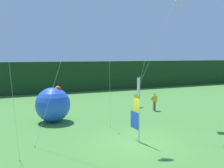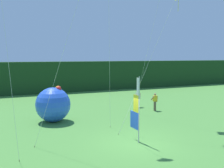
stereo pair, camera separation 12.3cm
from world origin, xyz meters
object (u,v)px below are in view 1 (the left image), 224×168
at_px(banner_flag, 137,110).
at_px(person_mid_field, 138,98).
at_px(inflatable_balloon, 53,105).
at_px(person_near_banner, 155,101).

distance_m(banner_flag, person_mid_field, 10.25).
bearing_deg(banner_flag, inflatable_balloon, 118.24).
distance_m(banner_flag, person_near_banner, 8.87).
relative_size(banner_flag, person_near_banner, 2.37).
relative_size(person_mid_field, inflatable_balloon, 0.60).
distance_m(banner_flag, inflatable_balloon, 7.33).
height_order(banner_flag, person_near_banner, banner_flag).
xyz_separation_m(person_near_banner, person_mid_field, (-0.56, 2.09, 0.02)).
bearing_deg(banner_flag, person_near_banner, 49.79).
xyz_separation_m(banner_flag, person_mid_field, (5.14, 8.82, -0.95)).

